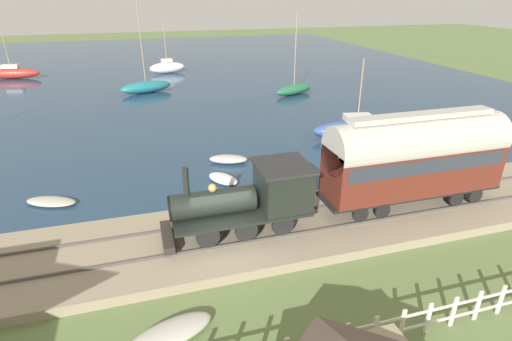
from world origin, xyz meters
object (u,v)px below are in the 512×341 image
object	(u,v)px
rowboat_far_out	(228,159)
beached_dinghy	(170,333)
steam_locomotive	(255,195)
sailboat_teal	(146,87)
sailboat_blue	(356,129)
sailboat_white	(167,67)
sailboat_green	(294,89)
rowboat_near_shore	(51,202)
sailboat_red	(12,73)
rowboat_mid_harbor	(223,179)
passenger_coach	(415,155)

from	to	relation	value
rowboat_far_out	beached_dinghy	distance (m)	14.05
steam_locomotive	sailboat_teal	size ratio (longest dim) A/B	0.66
sailboat_teal	rowboat_far_out	xyz separation A→B (m)	(-20.96, -4.16, -0.41)
sailboat_blue	sailboat_white	world-z (taller)	sailboat_white
steam_locomotive	rowboat_far_out	distance (m)	8.75
sailboat_white	sailboat_green	world-z (taller)	sailboat_green
rowboat_near_shore	sailboat_teal	bearing A→B (deg)	9.41
beached_dinghy	sailboat_white	bearing A→B (deg)	-4.89
sailboat_blue	sailboat_green	xyz separation A→B (m)	(14.04, -0.61, -0.19)
sailboat_teal	beached_dinghy	bearing A→B (deg)	160.38
sailboat_blue	sailboat_white	distance (m)	31.80
steam_locomotive	sailboat_teal	bearing A→B (deg)	6.67
sailboat_red	rowboat_far_out	size ratio (longest dim) A/B	3.40
sailboat_blue	rowboat_mid_harbor	xyz separation A→B (m)	(-4.46, 10.93, -0.53)
sailboat_green	rowboat_mid_harbor	size ratio (longest dim) A/B	3.48
sailboat_red	rowboat_mid_harbor	distance (m)	40.59
beached_dinghy	rowboat_near_shore	bearing A→B (deg)	25.63
sailboat_red	rowboat_near_shore	xyz separation A→B (m)	(-36.00, -9.84, -0.56)
sailboat_white	sailboat_red	xyz separation A→B (m)	(1.69, 18.70, -0.05)
passenger_coach	sailboat_green	world-z (taller)	sailboat_green
sailboat_green	sailboat_red	xyz separation A→B (m)	(17.46, 30.36, 0.16)
rowboat_near_shore	beached_dinghy	xyz separation A→B (m)	(-10.48, -5.03, 0.06)
sailboat_green	sailboat_red	bearing A→B (deg)	35.93
steam_locomotive	sailboat_red	xyz separation A→B (m)	(41.81, 19.00, -1.41)
sailboat_white	beached_dinghy	bearing A→B (deg)	166.05
rowboat_mid_harbor	steam_locomotive	bearing A→B (deg)	-120.80
rowboat_near_shore	beached_dinghy	distance (m)	11.62
steam_locomotive	rowboat_mid_harbor	xyz separation A→B (m)	(5.84, 0.19, -1.91)
sailboat_green	beached_dinghy	distance (m)	32.89
rowboat_near_shore	rowboat_far_out	xyz separation A→B (m)	(2.70, -9.88, 0.09)
beached_dinghy	passenger_coach	bearing A→B (deg)	-68.51
rowboat_far_out	steam_locomotive	bearing A→B (deg)	-165.46
sailboat_white	sailboat_green	xyz separation A→B (m)	(-15.77, -11.65, -0.21)
sailboat_red	beached_dinghy	bearing A→B (deg)	-152.66
sailboat_red	rowboat_near_shore	world-z (taller)	sailboat_red
beached_dinghy	sailboat_blue	bearing A→B (deg)	-44.82
rowboat_near_shore	beached_dinghy	bearing A→B (deg)	-131.38
sailboat_green	rowboat_mid_harbor	distance (m)	21.82
sailboat_white	beached_dinghy	size ratio (longest dim) A/B	2.18
sailboat_green	rowboat_far_out	distance (m)	19.08
passenger_coach	sailboat_red	bearing A→B (deg)	32.59
sailboat_red	rowboat_mid_harbor	bearing A→B (deg)	-142.79
passenger_coach	rowboat_far_out	bearing A→B (deg)	39.43
steam_locomotive	sailboat_green	xyz separation A→B (m)	(24.35, -11.35, -1.57)
sailboat_green	beached_dinghy	bearing A→B (deg)	127.74
sailboat_green	sailboat_red	distance (m)	35.02
rowboat_near_shore	rowboat_far_out	bearing A→B (deg)	-51.70
passenger_coach	sailboat_red	distance (m)	49.67
steam_locomotive	rowboat_far_out	bearing A→B (deg)	-4.84
rowboat_near_shore	beached_dinghy	size ratio (longest dim) A/B	0.93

